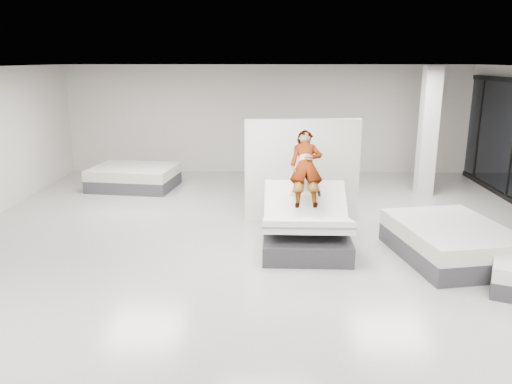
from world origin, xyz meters
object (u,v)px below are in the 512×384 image
Objects in this scene: divider_panel at (302,171)px; flat_bed_left_far at (134,177)px; hero_bed at (306,227)px; remote at (319,193)px; flat_bed_right_far at (451,242)px; column at (428,132)px; person at (306,178)px.

flat_bed_left_far is at bearing 143.86° from divider_panel.
divider_panel reaches higher than hero_bed.
divider_panel is at bearing 98.27° from remote.
flat_bed_right_far is 1.07× the size of flat_bed_left_far.
column is at bearing 79.17° from flat_bed_right_far.
flat_bed_left_far is at bearing 176.85° from column.
remote is at bearing -86.41° from divider_panel.
remote is 2.40m from flat_bed_right_far.
hero_bed is 0.83× the size of flat_bed_right_far.
flat_bed_right_far is at bearing -9.54° from remote.
hero_bed is 5.21m from column.
divider_panel is 0.96× the size of flat_bed_right_far.
hero_bed is at bearing -94.36° from divider_panel.
hero_bed is 0.90m from person.
remote reaches higher than flat_bed_left_far.
divider_panel is 0.75× the size of column.
divider_panel is at bearing 90.40° from person.
flat_bed_left_far is (-4.49, 4.31, -0.74)m from remote.
divider_panel is (-0.20, 1.58, 0.05)m from remote.
hero_bed is 0.89× the size of flat_bed_left_far.
column is at bearing -3.15° from flat_bed_left_far.
person is at bearing 88.96° from hero_bed.
flat_bed_right_far is (2.45, -2.00, -0.78)m from divider_panel.
hero_bed is at bearing 169.41° from flat_bed_right_far.
hero_bed is 14.67× the size of remote.
person is 1.23m from divider_panel.
person is 2.74m from flat_bed_right_far.
flat_bed_left_far is at bearing 137.22° from remote.
person is 4.84m from column.
flat_bed_right_far is at bearing -35.05° from flat_bed_left_far.
flat_bed_right_far is 4.58m from column.
remote is 0.04× the size of column.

